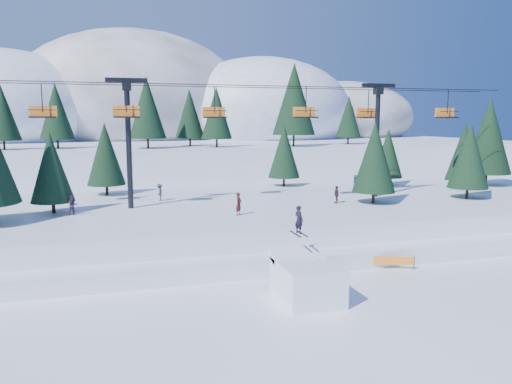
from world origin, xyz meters
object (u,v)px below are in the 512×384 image
object	(u,v)px
chairlift	(261,122)
banner_near	(392,261)
jump_kicker	(306,279)
banner_far	(405,252)

from	to	relation	value
chairlift	banner_near	bearing A→B (deg)	-70.51
jump_kicker	chairlift	bearing A→B (deg)	81.29
banner_far	banner_near	bearing A→B (deg)	-140.62
banner_near	jump_kicker	bearing A→B (deg)	-154.28
chairlift	banner_near	world-z (taller)	chairlift
banner_near	banner_far	bearing A→B (deg)	39.38
jump_kicker	banner_far	xyz separation A→B (m)	(9.37, 5.20, -0.59)
jump_kicker	banner_near	distance (m)	8.19
banner_near	chairlift	bearing A→B (deg)	109.49
banner_near	banner_far	xyz separation A→B (m)	(2.01, 1.65, 0.00)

